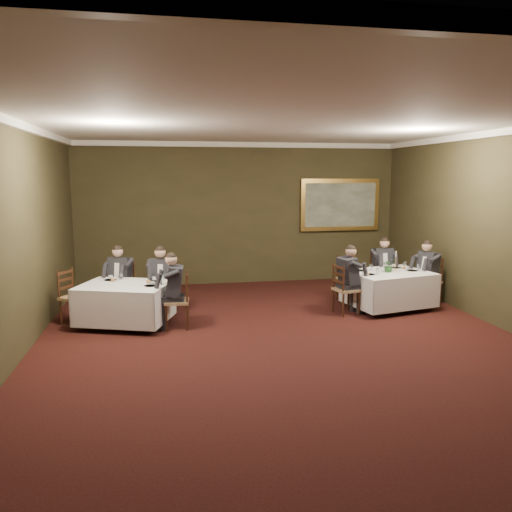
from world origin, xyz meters
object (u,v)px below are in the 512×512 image
object	(u,v)px
diner_sec_backright	(162,289)
diner_sec_endright	(177,300)
chair_main_endleft	(345,300)
diner_main_endright	(428,280)
chair_sec_backright	(162,300)
chair_sec_endleft	(75,308)
table_main	(388,287)
candlestick	(396,263)
chair_sec_backleft	(122,299)
diner_main_backright	(382,275)
painting	(340,205)
chair_main_backright	(381,285)
chair_sec_endright	(178,312)
centerpiece	(389,265)
chair_main_endright	(428,291)
diner_main_endleft	(346,288)
diner_sec_backleft	(121,287)
table_second	(125,301)
chair_main_backleft	(348,288)

from	to	relation	value
diner_sec_backright	diner_sec_endright	world-z (taller)	same
chair_main_endleft	diner_main_endright	xyz separation A→B (m)	(1.99, 0.42, 0.23)
chair_sec_backright	chair_sec_endleft	distance (m)	1.61
table_main	diner_sec_backright	world-z (taller)	diner_sec_backright
chair_sec_endleft	candlestick	world-z (taller)	candlestick
diner_main_endright	chair_sec_backright	distance (m)	5.54
chair_sec_backleft	chair_sec_backright	distance (m)	0.83
diner_main_backright	chair_sec_endleft	world-z (taller)	diner_main_backright
candlestick	painting	size ratio (longest dim) A/B	0.20
chair_main_backright	chair_sec_endright	world-z (taller)	same
centerpiece	chair_main_endright	bearing A→B (deg)	12.08
diner_main_endleft	centerpiece	distance (m)	1.07
diner_sec_backleft	centerpiece	xyz separation A→B (m)	(5.32, -0.66, 0.40)
chair_sec_backleft	candlestick	distance (m)	5.58
table_second	diner_main_backright	world-z (taller)	diner_main_backright
diner_main_endright	candlestick	world-z (taller)	diner_main_endright
diner_main_endright	chair_sec_backright	xyz separation A→B (m)	(-5.54, 0.19, -0.23)
diner_sec_backright	chair_main_endleft	bearing A→B (deg)	176.22
chair_sec_backleft	chair_sec_endleft	bearing A→B (deg)	58.58
diner_sec_backleft	chair_sec_endright	xyz separation A→B (m)	(1.07, -1.20, -0.23)
diner_sec_backright	diner_sec_endright	size ratio (longest dim) A/B	1.00
chair_main_backright	chair_sec_endleft	xyz separation A→B (m)	(-6.38, -0.80, 0.00)
chair_main_endleft	chair_sec_endright	bearing A→B (deg)	-96.27
chair_sec_endright	table_second	bearing A→B (deg)	75.79
diner_sec_backright	diner_main_endright	bearing A→B (deg)	-176.06
table_second	chair_main_backright	distance (m)	5.57
chair_main_endright	diner_sec_endright	bearing A→B (deg)	80.25
centerpiece	diner_main_endleft	bearing A→B (deg)	-168.10
table_main	diner_sec_backright	size ratio (longest dim) A/B	1.37
table_second	diner_main_backright	xyz separation A→B (m)	(5.45, 1.11, 0.06)
diner_main_backright	painting	distance (m)	2.56
table_main	chair_main_endright	bearing A→B (deg)	12.03
diner_main_endright	candlestick	bearing A→B (deg)	79.56
diner_main_endleft	diner_main_endright	xyz separation A→B (m)	(1.97, 0.42, 0.00)
diner_main_endleft	chair_sec_endright	distance (m)	3.31
diner_main_endleft	chair_sec_backleft	distance (m)	4.44
chair_sec_backleft	candlestick	bearing A→B (deg)	-162.75
chair_main_backright	diner_sec_backleft	bearing A→B (deg)	2.18
table_main	chair_main_endleft	size ratio (longest dim) A/B	1.84
diner_sec_backleft	centerpiece	distance (m)	5.38
chair_main_endleft	chair_sec_endleft	bearing A→B (deg)	-105.47
table_main	chair_main_backleft	size ratio (longest dim) A/B	1.84
candlestick	diner_sec_backright	bearing A→B (deg)	176.60
chair_main_endleft	chair_sec_endright	distance (m)	3.29
diner_sec_backright	centerpiece	xyz separation A→B (m)	(4.53, -0.39, 0.40)
chair_main_endright	chair_sec_backleft	xyz separation A→B (m)	(-6.33, 0.46, 0.00)
diner_main_endleft	chair_sec_endleft	xyz separation A→B (m)	(-5.14, 0.31, -0.23)
chair_main_endleft	diner_sec_backleft	xyz separation A→B (m)	(-4.34, 0.87, 0.23)
chair_sec_endleft	centerpiece	world-z (taller)	centerpiece
table_main	diner_main_endright	world-z (taller)	diner_main_endright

